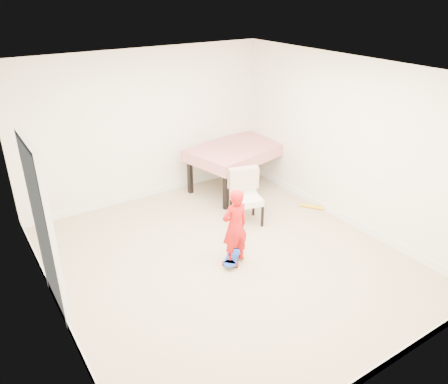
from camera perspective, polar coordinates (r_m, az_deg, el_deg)
ground at (r=6.23m, az=0.24°, el=-8.79°), size 5.00×5.00×0.00m
ceiling at (r=5.23m, az=0.29°, el=15.23°), size 4.50×5.00×0.04m
wall_back at (r=7.67m, az=-10.12°, el=8.38°), size 4.50×0.04×2.60m
wall_front at (r=4.03m, az=20.38°, el=-9.69°), size 4.50×0.04×2.60m
wall_left at (r=4.87m, az=-22.25°, el=-3.65°), size 0.04×5.00×2.60m
wall_right at (r=7.00m, az=15.77°, el=6.14°), size 0.04×5.00×2.60m
door at (r=5.26m, az=-22.41°, el=-4.87°), size 0.11×0.94×2.11m
baseboard_back at (r=8.12m, az=-9.48°, el=0.02°), size 4.50×0.02×0.12m
baseboard_front at (r=4.83m, az=18.08°, el=-21.90°), size 4.50×0.02×0.12m
baseboard_left at (r=5.54m, az=-20.18°, el=-14.94°), size 0.02×5.00×0.12m
baseboard_right at (r=7.49m, az=14.70°, el=-2.81°), size 0.02×5.00×0.12m
dining_table at (r=8.18m, az=1.80°, el=3.31°), size 1.97×1.46×0.84m
dining_chair at (r=6.93m, az=2.99°, el=-0.75°), size 0.63×0.68×0.90m
skateboard at (r=6.20m, az=1.19°, el=-8.49°), size 0.59×0.57×0.09m
child at (r=5.88m, az=1.43°, el=-4.83°), size 0.40×0.26×1.09m
foam_toy at (r=7.70m, az=11.43°, el=-1.89°), size 0.28×0.36×0.06m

